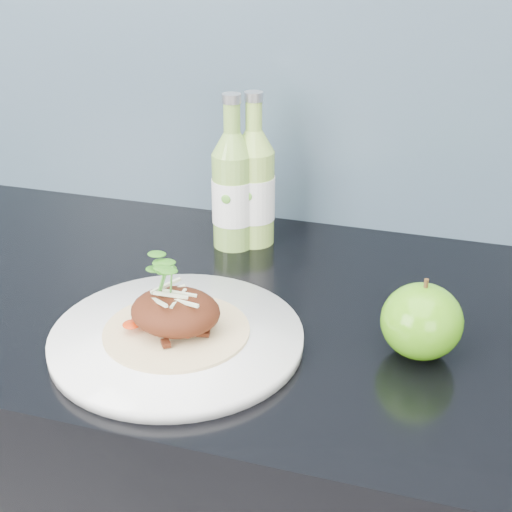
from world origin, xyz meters
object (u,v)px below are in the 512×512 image
object	(u,v)px
green_apple	(422,321)
cider_bottle_left	(233,191)
cider_bottle_right	(254,188)
dinner_plate	(177,338)

from	to	relation	value
green_apple	cider_bottle_left	xyz separation A→B (m)	(-0.30, 0.22, 0.04)
cider_bottle_left	green_apple	bearing A→B (deg)	-58.06
cider_bottle_left	cider_bottle_right	distance (m)	0.03
green_apple	dinner_plate	bearing A→B (deg)	-167.21
cider_bottle_left	cider_bottle_right	size ratio (longest dim) A/B	1.00
dinner_plate	green_apple	xyz separation A→B (m)	(0.28, 0.06, 0.04)
cider_bottle_right	green_apple	bearing A→B (deg)	-30.18
cider_bottle_right	dinner_plate	bearing A→B (deg)	-78.87
cider_bottle_right	cider_bottle_left	bearing A→B (deg)	-131.04
dinner_plate	cider_bottle_right	world-z (taller)	cider_bottle_right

